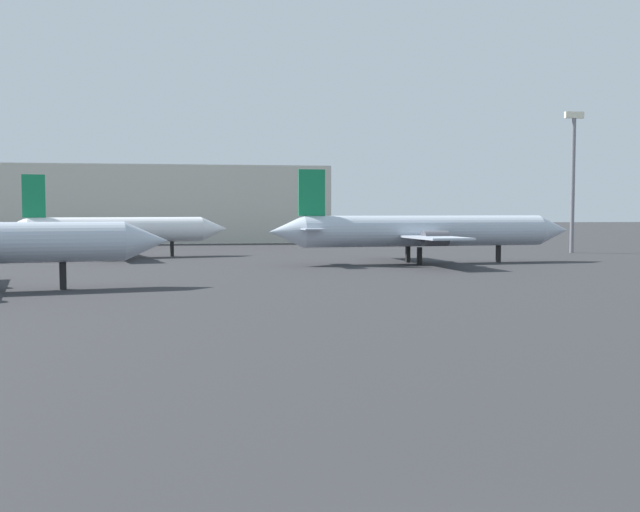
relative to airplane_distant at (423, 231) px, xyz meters
name	(u,v)px	position (x,y,z in m)	size (l,w,h in m)	color
airplane_distant	(423,231)	(0.00, 0.00, 0.00)	(31.47, 19.91, 9.11)	#B2BCCC
airplane_far_left	(116,230)	(-30.80, 14.24, -0.12)	(24.83, 18.52, 9.03)	white
light_mast_right	(573,173)	(23.70, 15.07, 6.67)	(2.40, 0.50, 17.27)	slate
terminal_building	(111,205)	(-35.82, 59.57, 2.97)	(70.61, 23.79, 12.33)	beige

